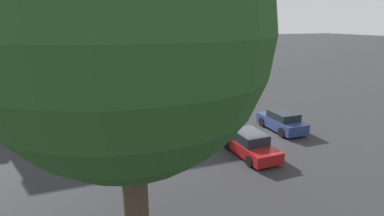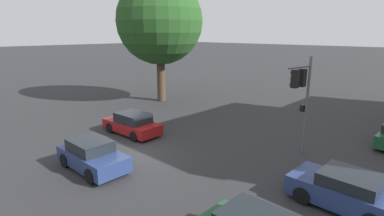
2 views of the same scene
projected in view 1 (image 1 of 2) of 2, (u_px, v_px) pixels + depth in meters
The scene contains 10 objects.
ground_plane at pixel (253, 134), 21.37m from camera, with size 300.00×300.00×0.00m, color #28282B.
rowhouse_backdrop at pixel (20, 38), 30.73m from camera, with size 7.59×19.86×13.06m.
street_tree at pixel (126, 35), 7.99m from camera, with size 7.89×7.89×11.39m.
traffic_signal at pixel (150, 74), 24.25m from camera, with size 0.58×1.99×5.27m.
crossing_car_0 at pixel (178, 96), 29.37m from camera, with size 3.93×2.12×1.41m.
crossing_car_1 at pixel (250, 144), 17.94m from camera, with size 4.17×2.00×1.41m.
crossing_car_2 at pixel (282, 121), 22.01m from camera, with size 3.94×1.92×1.45m.
crossing_car_3 at pixel (225, 94), 30.21m from camera, with size 3.97×1.90×1.52m.
parked_car_0 at pixel (83, 104), 26.73m from camera, with size 2.01×4.10×1.38m.
parked_car_1 at pixel (5, 109), 24.93m from camera, with size 2.04×4.62×1.49m.
Camera 1 is at (-17.27, 11.01, 7.76)m, focal length 28.00 mm.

